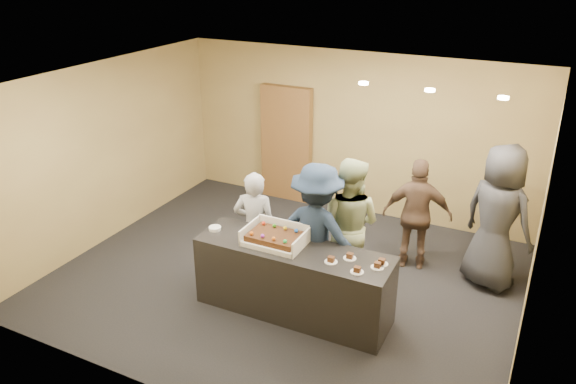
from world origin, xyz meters
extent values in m
plane|color=black|center=(0.00, 0.00, 0.00)|extent=(6.00, 6.00, 0.00)
plane|color=white|center=(0.00, 0.00, 2.70)|extent=(6.00, 6.00, 0.00)
cube|color=olive|center=(0.00, 2.50, 1.35)|extent=(6.00, 0.04, 2.70)
cube|color=olive|center=(0.00, -2.50, 1.35)|extent=(6.00, 0.04, 2.70)
cube|color=olive|center=(-3.00, 0.00, 1.35)|extent=(0.04, 5.00, 2.70)
cube|color=olive|center=(3.00, 0.00, 1.35)|extent=(0.04, 5.00, 2.70)
cube|color=black|center=(0.44, -0.67, 0.45)|extent=(2.40, 0.71, 0.90)
cube|color=brown|center=(-1.20, 2.41, 1.02)|extent=(0.93, 0.15, 2.04)
cube|color=white|center=(0.19, -0.67, 0.93)|extent=(0.70, 0.49, 0.06)
cube|color=white|center=(-0.16, -0.67, 1.00)|extent=(0.02, 0.49, 0.19)
cube|color=white|center=(0.54, -0.67, 1.00)|extent=(0.02, 0.49, 0.19)
cube|color=white|center=(0.19, -0.42, 1.01)|extent=(0.70, 0.02, 0.21)
cube|color=#341D0B|center=(0.19, -0.67, 0.99)|extent=(0.62, 0.42, 0.07)
sphere|color=red|center=(-0.05, -0.52, 1.05)|extent=(0.05, 0.05, 0.05)
sphere|color=#359318|center=(0.10, -0.52, 1.05)|extent=(0.05, 0.05, 0.05)
sphere|color=yellow|center=(0.25, -0.52, 1.05)|extent=(0.05, 0.05, 0.05)
sphere|color=blue|center=(0.40, -0.52, 1.05)|extent=(0.05, 0.05, 0.05)
sphere|color=#DA6012|center=(-0.05, -0.81, 1.05)|extent=(0.05, 0.05, 0.05)
sphere|color=purple|center=(0.10, -0.81, 1.05)|extent=(0.05, 0.05, 0.05)
sphere|color=orange|center=(0.25, -0.81, 1.05)|extent=(0.05, 0.05, 0.05)
sphere|color=green|center=(0.40, -0.81, 1.05)|extent=(0.05, 0.05, 0.05)
cylinder|color=white|center=(-0.66, -0.68, 0.92)|extent=(0.15, 0.15, 0.04)
cylinder|color=white|center=(0.96, -0.77, 0.90)|extent=(0.15, 0.15, 0.01)
cube|color=#341D0B|center=(0.96, -0.77, 0.94)|extent=(0.07, 0.06, 0.06)
cylinder|color=white|center=(1.12, -0.60, 0.90)|extent=(0.15, 0.15, 0.01)
cube|color=#341D0B|center=(1.12, -0.60, 0.94)|extent=(0.07, 0.06, 0.06)
cylinder|color=white|center=(1.30, -0.84, 0.90)|extent=(0.15, 0.15, 0.01)
cube|color=#341D0B|center=(1.30, -0.84, 0.94)|extent=(0.07, 0.06, 0.06)
cylinder|color=white|center=(1.49, -0.56, 0.90)|extent=(0.15, 0.15, 0.01)
cube|color=#341D0B|center=(1.49, -0.56, 0.94)|extent=(0.07, 0.06, 0.06)
cylinder|color=white|center=(1.47, -0.65, 0.90)|extent=(0.15, 0.15, 0.01)
cube|color=#341D0B|center=(1.47, -0.65, 0.94)|extent=(0.07, 0.06, 0.06)
imported|color=#94959A|center=(-0.35, -0.22, 0.78)|extent=(0.65, 0.52, 1.57)
imported|color=#A1AF80|center=(0.80, 0.18, 0.90)|extent=(0.90, 0.71, 1.81)
imported|color=#1A273D|center=(0.54, -0.22, 0.91)|extent=(1.21, 0.73, 1.82)
imported|color=brown|center=(1.48, 1.08, 0.80)|extent=(1.00, 0.58, 1.61)
imported|color=#2A2B30|center=(2.50, 1.09, 0.98)|extent=(1.14, 0.99, 1.97)
cylinder|color=#FFEAC6|center=(0.80, 0.50, 2.67)|extent=(0.12, 0.12, 0.03)
cylinder|color=#FFEAC6|center=(1.60, 0.50, 2.67)|extent=(0.12, 0.12, 0.03)
cylinder|color=#FFEAC6|center=(2.40, 0.50, 2.67)|extent=(0.12, 0.12, 0.03)
camera|label=1|loc=(2.97, -5.91, 4.17)|focal=35.00mm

